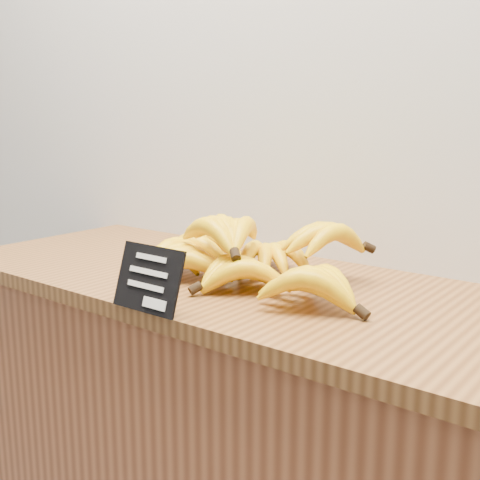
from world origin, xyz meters
The scene contains 3 objects.
counter_top centered at (0.14, 2.75, 0.92)m, with size 1.40×0.54×0.03m, color brown.
chalkboard_sign centered at (0.11, 2.49, 0.98)m, with size 0.14×0.01×0.11m, color black.
banana_pile centered at (0.12, 2.74, 0.98)m, with size 0.56×0.39×0.12m.
Camera 1 is at (0.82, 1.82, 1.25)m, focal length 45.00 mm.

